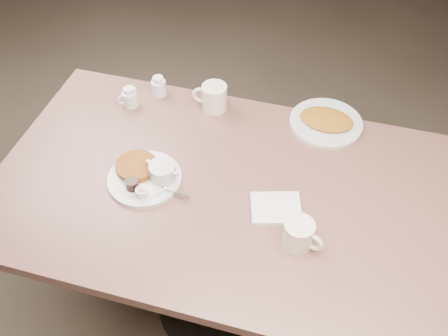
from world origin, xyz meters
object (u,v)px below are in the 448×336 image
(main_plate, at_px, (147,175))
(hash_plate, at_px, (326,122))
(diner_table, at_px, (222,219))
(coffee_mug_near, at_px, (299,234))
(coffee_mug_far, at_px, (213,97))
(creamer_right, at_px, (159,86))
(creamer_left, at_px, (130,98))

(main_plate, bearing_deg, hash_plate, 38.91)
(diner_table, relative_size, coffee_mug_near, 11.02)
(coffee_mug_far, bearing_deg, creamer_right, 174.75)
(diner_table, xyz_separation_m, hash_plate, (0.28, 0.39, 0.18))
(coffee_mug_near, distance_m, creamer_right, 0.83)
(coffee_mug_near, bearing_deg, creamer_right, 139.72)
(coffee_mug_far, height_order, hash_plate, coffee_mug_far)
(coffee_mug_near, height_order, hash_plate, coffee_mug_near)
(creamer_left, xyz_separation_m, hash_plate, (0.72, 0.09, -0.02))
(main_plate, relative_size, creamer_left, 3.94)
(creamer_right, distance_m, hash_plate, 0.64)
(creamer_right, bearing_deg, main_plate, -74.45)
(diner_table, xyz_separation_m, creamer_right, (-0.36, 0.39, 0.21))
(creamer_left, relative_size, creamer_right, 1.00)
(coffee_mug_far, distance_m, hash_plate, 0.42)
(diner_table, height_order, hash_plate, hash_plate)
(coffee_mug_near, bearing_deg, hash_plate, 89.22)
(creamer_right, bearing_deg, coffee_mug_near, -40.28)
(main_plate, height_order, coffee_mug_far, coffee_mug_far)
(creamer_left, height_order, hash_plate, creamer_left)
(diner_table, bearing_deg, hash_plate, 54.29)
(coffee_mug_near, height_order, creamer_left, coffee_mug_near)
(hash_plate, bearing_deg, diner_table, -125.71)
(creamer_right, relative_size, hash_plate, 0.28)
(main_plate, xyz_separation_m, coffee_mug_far, (0.11, 0.40, 0.03))
(coffee_mug_far, distance_m, creamer_right, 0.23)
(coffee_mug_far, bearing_deg, hash_plate, 2.83)
(diner_table, height_order, coffee_mug_far, coffee_mug_far)
(diner_table, bearing_deg, creamer_left, 146.15)
(diner_table, bearing_deg, coffee_mug_far, 110.59)
(coffee_mug_near, bearing_deg, main_plate, 167.50)
(creamer_right, bearing_deg, hash_plate, -0.00)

